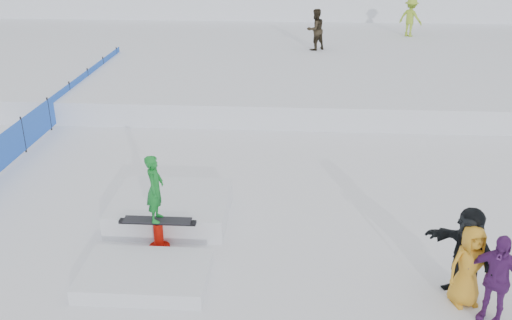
# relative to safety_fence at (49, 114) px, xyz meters

# --- Properties ---
(ground) EXTENTS (120.00, 120.00, 0.00)m
(ground) POSITION_rel_safety_fence_xyz_m (6.50, -6.60, -0.55)
(ground) COLOR white
(snow_midrise) EXTENTS (50.00, 18.00, 0.80)m
(snow_midrise) POSITION_rel_safety_fence_xyz_m (6.50, 9.40, -0.15)
(snow_midrise) COLOR white
(snow_midrise) RESTS_ON ground
(safety_fence) EXTENTS (0.05, 16.00, 1.10)m
(safety_fence) POSITION_rel_safety_fence_xyz_m (0.00, 0.00, 0.00)
(safety_fence) COLOR blue
(safety_fence) RESTS_ON ground
(walker_olive) EXTENTS (1.13, 1.08, 1.83)m
(walker_olive) POSITION_rel_safety_fence_xyz_m (8.79, 8.99, 1.17)
(walker_olive) COLOR black
(walker_olive) RESTS_ON snow_midrise
(walker_ygreen) EXTENTS (1.39, 1.30, 1.88)m
(walker_ygreen) POSITION_rel_safety_fence_xyz_m (13.65, 12.52, 1.19)
(walker_ygreen) COLOR #98BD2D
(walker_ygreen) RESTS_ON snow_midrise
(spectator_purple) EXTENTS (1.02, 0.93, 1.67)m
(spectator_purple) POSITION_rel_safety_fence_xyz_m (11.31, -8.76, 0.29)
(spectator_purple) COLOR #5A226C
(spectator_purple) RESTS_ON ground
(spectator_yellow) EXTENTS (0.86, 0.67, 1.56)m
(spectator_yellow) POSITION_rel_safety_fence_xyz_m (11.00, -8.31, 0.23)
(spectator_yellow) COLOR orange
(spectator_yellow) RESTS_ON ground
(spectator_dark) EXTENTS (1.35, 1.67, 1.78)m
(spectator_dark) POSITION_rel_safety_fence_xyz_m (11.00, -8.07, 0.34)
(spectator_dark) COLOR black
(spectator_dark) RESTS_ON ground
(jib_rail_feature) EXTENTS (2.60, 4.40, 2.11)m
(jib_rail_feature) POSITION_rel_safety_fence_xyz_m (5.12, -6.30, -0.25)
(jib_rail_feature) COLOR white
(jib_rail_feature) RESTS_ON ground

